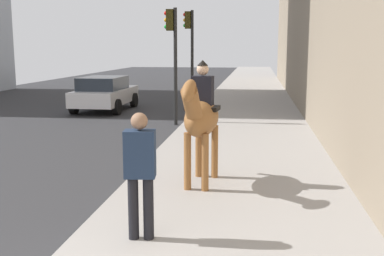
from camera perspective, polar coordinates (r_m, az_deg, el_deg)
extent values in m
ellipsoid|color=brown|center=(8.69, 1.20, 1.18)|extent=(1.55, 0.71, 0.66)
cylinder|color=brown|center=(8.37, 1.58, -4.16)|extent=(0.13, 0.13, 1.04)
cylinder|color=brown|center=(8.44, -0.55, -4.03)|extent=(0.13, 0.13, 1.04)
cylinder|color=brown|center=(9.23, 2.75, -2.85)|extent=(0.13, 0.13, 1.04)
cylinder|color=brown|center=(9.29, 0.81, -2.75)|extent=(0.13, 0.13, 1.04)
cylinder|color=brown|center=(7.90, 0.00, 2.88)|extent=(0.66, 0.34, 0.68)
ellipsoid|color=brown|center=(7.68, -0.37, 4.54)|extent=(0.65, 0.28, 0.49)
cylinder|color=black|center=(9.40, 2.13, 1.21)|extent=(0.29, 0.13, 0.55)
cube|color=black|center=(8.72, 1.27, 2.41)|extent=(0.50, 0.64, 0.08)
cube|color=black|center=(8.68, 1.28, 4.47)|extent=(0.32, 0.41, 0.55)
sphere|color=#D8AD8C|center=(8.66, 1.29, 7.08)|extent=(0.22, 0.22, 0.22)
cone|color=black|center=(8.65, 1.29, 7.87)|extent=(0.22, 0.22, 0.10)
cylinder|color=black|center=(6.38, -7.08, -9.55)|extent=(0.14, 0.14, 0.85)
cylinder|color=black|center=(6.36, -5.28, -9.60)|extent=(0.14, 0.14, 0.85)
cube|color=#1E2D47|center=(6.17, -6.31, -3.12)|extent=(0.30, 0.43, 0.62)
sphere|color=#8C664C|center=(6.09, -6.38, 0.83)|extent=(0.22, 0.22, 0.22)
cube|color=silver|center=(20.30, -10.40, 3.82)|extent=(4.12, 1.82, 0.60)
cube|color=#262D38|center=(20.02, -10.67, 5.34)|extent=(2.31, 1.59, 0.52)
cylinder|color=black|center=(21.82, -11.54, 3.39)|extent=(0.64, 0.23, 0.64)
cylinder|color=black|center=(21.28, -7.00, 3.36)|extent=(0.64, 0.23, 0.64)
cylinder|color=black|center=(19.46, -14.06, 2.56)|extent=(0.64, 0.23, 0.64)
cylinder|color=black|center=(18.86, -9.03, 2.51)|extent=(0.64, 0.23, 0.64)
cylinder|color=black|center=(16.13, -2.00, 7.31)|extent=(0.12, 0.12, 3.94)
cube|color=#2D280C|center=(16.17, -2.68, 12.89)|extent=(0.20, 0.24, 0.70)
sphere|color=red|center=(16.21, -3.15, 13.65)|extent=(0.14, 0.14, 0.14)
sphere|color=orange|center=(16.20, -3.14, 12.88)|extent=(0.14, 0.14, 0.14)
sphere|color=green|center=(16.18, -3.14, 12.10)|extent=(0.14, 0.14, 0.14)
cylinder|color=black|center=(20.04, 0.02, 8.09)|extent=(0.12, 0.12, 4.16)
cube|color=#2D280C|center=(20.09, -0.50, 12.89)|extent=(0.20, 0.24, 0.70)
sphere|color=red|center=(20.12, -0.88, 13.51)|extent=(0.14, 0.14, 0.14)
sphere|color=orange|center=(20.11, -0.88, 12.88)|extent=(0.14, 0.14, 0.14)
sphere|color=green|center=(20.10, -0.88, 12.26)|extent=(0.14, 0.14, 0.14)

